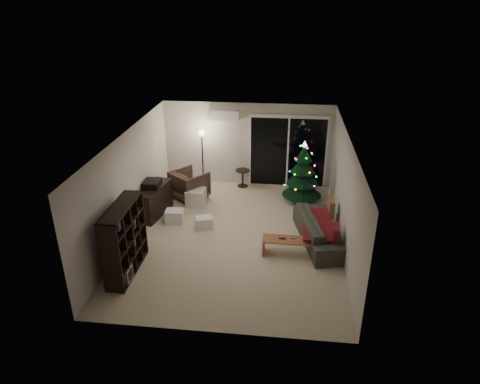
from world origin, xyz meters
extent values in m
plane|color=beige|center=(0.00, 0.00, 0.00)|extent=(6.50, 6.50, 0.00)
plane|color=white|center=(0.00, 0.00, 2.50)|extent=(6.50, 6.50, 0.00)
cube|color=silver|center=(0.00, 3.25, 1.25)|extent=(5.00, 0.02, 2.50)
cube|color=silver|center=(0.00, -3.25, 1.25)|extent=(5.00, 0.02, 2.50)
cube|color=silver|center=(-2.50, 0.00, 1.25)|extent=(0.02, 6.50, 2.50)
cube|color=silver|center=(2.50, 0.00, 1.25)|extent=(0.02, 6.50, 2.50)
cube|color=black|center=(1.20, 3.23, 1.05)|extent=(2.20, 0.02, 2.10)
cube|color=white|center=(-0.70, 3.13, 2.15)|extent=(0.90, 0.22, 0.28)
cube|color=#3F3833|center=(1.20, 3.75, -0.05)|extent=(2.60, 1.00, 0.10)
cube|color=white|center=(1.20, 4.15, 0.50)|extent=(2.20, 0.06, 1.00)
cube|color=black|center=(-2.25, 0.90, 0.40)|extent=(0.72, 1.35, 0.80)
cube|color=black|center=(-2.25, 0.90, 0.89)|extent=(0.41, 0.48, 0.17)
imported|color=#3F2C25|center=(-1.54, 2.03, 0.41)|extent=(1.24, 1.25, 0.82)
cube|color=silver|center=(-1.27, 1.60, 0.23)|extent=(0.52, 0.52, 0.45)
cube|color=white|center=(-1.62, 0.57, 0.16)|extent=(0.47, 0.36, 0.32)
cube|color=white|center=(-0.81, 0.35, 0.14)|extent=(0.49, 0.43, 0.29)
cylinder|color=black|center=(-0.12, 2.99, 0.27)|extent=(0.49, 0.49, 0.53)
cylinder|color=black|center=(-1.29, 2.78, 0.87)|extent=(0.28, 0.28, 1.74)
imported|color=#4D5248|center=(2.05, 0.00, 0.32)|extent=(1.31, 2.33, 0.64)
cube|color=maroon|center=(1.95, 0.00, 0.46)|extent=(0.69, 1.58, 0.05)
cube|color=#9F714F|center=(2.30, 0.65, 0.58)|extent=(0.16, 0.43, 0.42)
cube|color=maroon|center=(2.30, -0.65, 0.58)|extent=(0.16, 0.43, 0.42)
cube|color=black|center=(1.15, -0.61, 0.38)|extent=(0.15, 0.04, 0.02)
cube|color=slate|center=(1.40, -0.56, 0.38)|extent=(0.14, 0.08, 0.02)
cone|color=#0A3518|center=(1.63, 2.14, 0.89)|extent=(1.32, 1.32, 1.78)
camera|label=1|loc=(1.13, -8.87, 5.33)|focal=32.00mm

